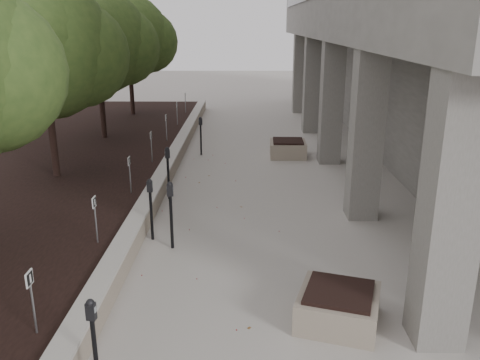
{
  "coord_description": "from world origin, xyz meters",
  "views": [
    {
      "loc": [
        0.57,
        -5.47,
        4.55
      ],
      "look_at": [
        0.44,
        5.51,
        1.07
      ],
      "focal_mm": 37.23,
      "sensor_mm": 36.0,
      "label": 1
    }
  ],
  "objects_px": {
    "crabapple_tree_4": "(99,64)",
    "parking_meter_2": "(151,210)",
    "parking_meter_3": "(171,215)",
    "crabapple_tree_3": "(46,79)",
    "crabapple_tree_5": "(129,55)",
    "parking_meter_4": "(168,173)",
    "parking_meter_5": "(201,136)",
    "planter_front": "(338,306)",
    "planter_back": "(288,148)",
    "parking_meter_1": "(95,347)"
  },
  "relations": [
    {
      "from": "crabapple_tree_4",
      "to": "parking_meter_2",
      "type": "relative_size",
      "value": 3.9
    },
    {
      "from": "parking_meter_3",
      "to": "crabapple_tree_4",
      "type": "bearing_deg",
      "value": 109.7
    },
    {
      "from": "crabapple_tree_3",
      "to": "parking_meter_3",
      "type": "distance_m",
      "value": 5.95
    },
    {
      "from": "crabapple_tree_5",
      "to": "parking_meter_4",
      "type": "distance_m",
      "value": 11.54
    },
    {
      "from": "crabapple_tree_5",
      "to": "crabapple_tree_4",
      "type": "bearing_deg",
      "value": -90.0
    },
    {
      "from": "crabapple_tree_3",
      "to": "parking_meter_3",
      "type": "bearing_deg",
      "value": -45.38
    },
    {
      "from": "crabapple_tree_3",
      "to": "parking_meter_5",
      "type": "relative_size",
      "value": 3.93
    },
    {
      "from": "crabapple_tree_4",
      "to": "planter_front",
      "type": "height_order",
      "value": "crabapple_tree_4"
    },
    {
      "from": "crabapple_tree_5",
      "to": "parking_meter_2",
      "type": "xyz_separation_m",
      "value": [
        3.33,
        -13.45,
        -2.42
      ]
    },
    {
      "from": "parking_meter_5",
      "to": "planter_front",
      "type": "xyz_separation_m",
      "value": [
        3.07,
        -10.47,
        -0.41
      ]
    },
    {
      "from": "crabapple_tree_3",
      "to": "parking_meter_5",
      "type": "bearing_deg",
      "value": 45.93
    },
    {
      "from": "crabapple_tree_4",
      "to": "parking_meter_3",
      "type": "bearing_deg",
      "value": -66.67
    },
    {
      "from": "parking_meter_3",
      "to": "planter_back",
      "type": "xyz_separation_m",
      "value": [
        3.04,
        7.63,
        -0.44
      ]
    },
    {
      "from": "planter_front",
      "to": "planter_back",
      "type": "distance_m",
      "value": 10.33
    },
    {
      "from": "crabapple_tree_3",
      "to": "crabapple_tree_5",
      "type": "relative_size",
      "value": 1.0
    },
    {
      "from": "parking_meter_5",
      "to": "planter_back",
      "type": "relative_size",
      "value": 1.1
    },
    {
      "from": "parking_meter_2",
      "to": "parking_meter_1",
      "type": "bearing_deg",
      "value": -89.67
    },
    {
      "from": "planter_front",
      "to": "parking_meter_3",
      "type": "bearing_deg",
      "value": 138.15
    },
    {
      "from": "parking_meter_2",
      "to": "parking_meter_5",
      "type": "height_order",
      "value": "parking_meter_2"
    },
    {
      "from": "crabapple_tree_3",
      "to": "parking_meter_4",
      "type": "xyz_separation_m",
      "value": [
        3.31,
        -0.8,
        -2.4
      ]
    },
    {
      "from": "crabapple_tree_3",
      "to": "crabapple_tree_4",
      "type": "relative_size",
      "value": 1.0
    },
    {
      "from": "crabapple_tree_5",
      "to": "planter_back",
      "type": "distance_m",
      "value": 9.71
    },
    {
      "from": "parking_meter_3",
      "to": "parking_meter_4",
      "type": "bearing_deg",
      "value": 96.02
    },
    {
      "from": "crabapple_tree_4",
      "to": "parking_meter_4",
      "type": "xyz_separation_m",
      "value": [
        3.31,
        -5.8,
        -2.4
      ]
    },
    {
      "from": "parking_meter_4",
      "to": "parking_meter_2",
      "type": "bearing_deg",
      "value": -108.06
    },
    {
      "from": "parking_meter_3",
      "to": "planter_front",
      "type": "height_order",
      "value": "parking_meter_3"
    },
    {
      "from": "parking_meter_1",
      "to": "planter_front",
      "type": "height_order",
      "value": "parking_meter_1"
    },
    {
      "from": "crabapple_tree_3",
      "to": "planter_back",
      "type": "height_order",
      "value": "crabapple_tree_3"
    },
    {
      "from": "crabapple_tree_3",
      "to": "crabapple_tree_5",
      "type": "xyz_separation_m",
      "value": [
        0.0,
        10.0,
        0.0
      ]
    },
    {
      "from": "crabapple_tree_5",
      "to": "planter_front",
      "type": "distance_m",
      "value": 18.16
    },
    {
      "from": "parking_meter_1",
      "to": "parking_meter_2",
      "type": "bearing_deg",
      "value": 99.9
    },
    {
      "from": "parking_meter_2",
      "to": "parking_meter_3",
      "type": "bearing_deg",
      "value": -42.35
    },
    {
      "from": "crabapple_tree_5",
      "to": "parking_meter_1",
      "type": "height_order",
      "value": "crabapple_tree_5"
    },
    {
      "from": "crabapple_tree_3",
      "to": "crabapple_tree_4",
      "type": "distance_m",
      "value": 5.0
    },
    {
      "from": "crabapple_tree_4",
      "to": "parking_meter_3",
      "type": "xyz_separation_m",
      "value": [
        3.83,
        -8.88,
        -2.38
      ]
    },
    {
      "from": "parking_meter_2",
      "to": "planter_back",
      "type": "relative_size",
      "value": 1.11
    },
    {
      "from": "crabapple_tree_5",
      "to": "parking_meter_2",
      "type": "bearing_deg",
      "value": -76.09
    },
    {
      "from": "crabapple_tree_5",
      "to": "planter_back",
      "type": "height_order",
      "value": "crabapple_tree_5"
    },
    {
      "from": "crabapple_tree_4",
      "to": "parking_meter_5",
      "type": "xyz_separation_m",
      "value": [
        3.77,
        -1.11,
        -2.43
      ]
    },
    {
      "from": "crabapple_tree_3",
      "to": "parking_meter_1",
      "type": "height_order",
      "value": "crabapple_tree_3"
    },
    {
      "from": "parking_meter_3",
      "to": "planter_back",
      "type": "distance_m",
      "value": 8.23
    },
    {
      "from": "crabapple_tree_4",
      "to": "planter_back",
      "type": "bearing_deg",
      "value": -10.33
    },
    {
      "from": "parking_meter_1",
      "to": "parking_meter_5",
      "type": "bearing_deg",
      "value": 96.67
    },
    {
      "from": "planter_front",
      "to": "planter_back",
      "type": "xyz_separation_m",
      "value": [
        0.03,
        10.33,
        0.01
      ]
    },
    {
      "from": "crabapple_tree_3",
      "to": "crabapple_tree_4",
      "type": "bearing_deg",
      "value": 90.0
    },
    {
      "from": "parking_meter_1",
      "to": "parking_meter_2",
      "type": "height_order",
      "value": "parking_meter_2"
    },
    {
      "from": "planter_back",
      "to": "crabapple_tree_3",
      "type": "bearing_deg",
      "value": -151.4
    },
    {
      "from": "parking_meter_3",
      "to": "parking_meter_5",
      "type": "bearing_deg",
      "value": 86.82
    },
    {
      "from": "parking_meter_4",
      "to": "planter_back",
      "type": "relative_size",
      "value": 1.15
    },
    {
      "from": "parking_meter_5",
      "to": "planter_front",
      "type": "bearing_deg",
      "value": -88.53
    }
  ]
}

